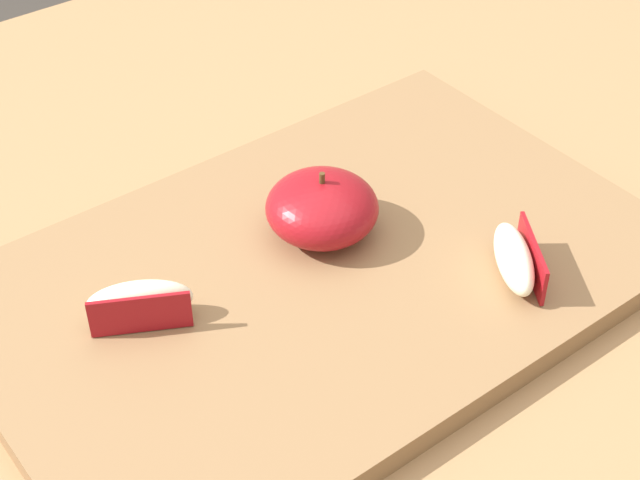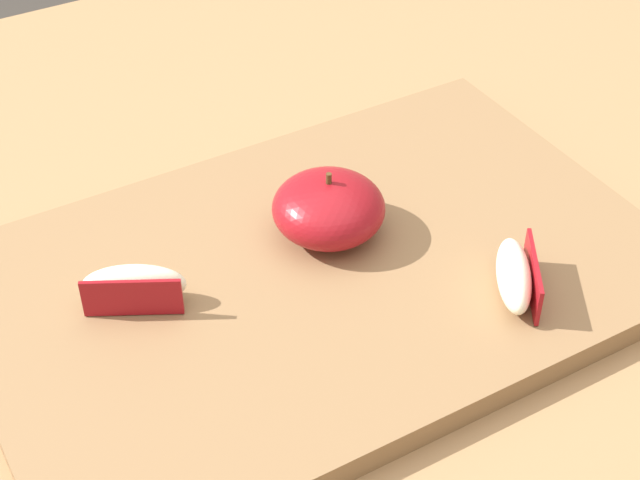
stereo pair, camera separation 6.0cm
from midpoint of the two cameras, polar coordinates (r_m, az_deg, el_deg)
The scene contains 5 objects.
dining_table at distance 0.70m, azimuth -2.79°, elevation -8.05°, with size 1.38×0.82×0.75m.
cutting_board at distance 0.62m, azimuth 2.77°, elevation -2.15°, with size 0.42×0.28×0.02m.
apple_half_skin_up at distance 0.62m, azimuth 3.25°, elevation 1.75°, with size 0.07×0.07×0.05m.
apple_wedge_front at distance 0.58m, azimuth -7.84°, elevation -2.78°, with size 0.06×0.05×0.03m.
apple_wedge_middle at distance 0.60m, azimuth 14.08°, elevation -2.13°, with size 0.05×0.06×0.03m.
Camera 2 is at (-0.18, -0.44, 1.17)m, focal length 55.30 mm.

